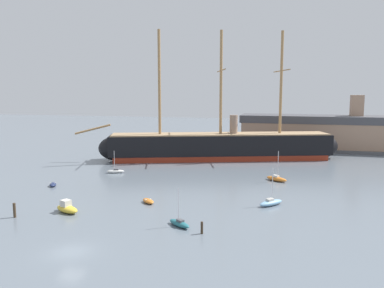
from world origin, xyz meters
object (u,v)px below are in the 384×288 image
sailboat_alongside_bow (116,171)px  sailboat_alongside_stern (277,179)px  dinghy_mid_left (53,185)px  tall_ship (220,146)px  mooring_piling_nearest (202,228)px  sailboat_mid_right (271,202)px  dockside_warehouse_right (337,133)px  dinghy_near_centre (148,201)px  motorboat_foreground_left (67,208)px  mooring_piling_left_pair (14,210)px  dinghy_distant_centre (209,153)px  sailboat_foreground_right (179,223)px

sailboat_alongside_bow → sailboat_alongside_stern: (31.24, 0.97, 0.09)m
dinghy_mid_left → sailboat_alongside_bow: sailboat_alongside_bow is taller
tall_ship → mooring_piling_nearest: size_ratio=42.67×
sailboat_mid_right → dockside_warehouse_right: bearing=76.2°
dinghy_near_centre → motorboat_foreground_left: bearing=-142.4°
motorboat_foreground_left → mooring_piling_left_pair: 6.42m
tall_ship → dinghy_distant_centre: tall_ship is taller
tall_ship → sailboat_alongside_stern: (14.07, -19.79, -2.80)m
dinghy_distant_centre → dockside_warehouse_right: bearing=25.8°
motorboat_foreground_left → dinghy_near_centre: motorboat_foreground_left is taller
dockside_warehouse_right → sailboat_alongside_stern: bearing=-108.5°
mooring_piling_nearest → dockside_warehouse_right: 74.64m
sailboat_foreground_right → motorboat_foreground_left: bearing=175.0°
tall_ship → sailboat_alongside_bow: 27.10m
sailboat_alongside_stern → dinghy_distant_centre: 32.33m
dockside_warehouse_right → dinghy_mid_left: bearing=-132.3°
sailboat_mid_right → mooring_piling_nearest: sailboat_mid_right is taller
dinghy_distant_centre → dinghy_near_centre: bearing=-88.6°
dinghy_near_centre → dockside_warehouse_right: size_ratio=0.05×
dinghy_mid_left → sailboat_alongside_stern: 39.23m
sailboat_alongside_bow → mooring_piling_nearest: size_ratio=3.18×
dinghy_mid_left → dockside_warehouse_right: 75.90m
sailboat_alongside_stern → mooring_piling_nearest: sailboat_alongside_stern is taller
mooring_piling_left_pair → dockside_warehouse_right: (45.74, 71.95, 3.80)m
sailboat_alongside_bow → mooring_piling_nearest: sailboat_alongside_bow is taller
sailboat_foreground_right → sailboat_mid_right: 15.35m
dockside_warehouse_right → sailboat_alongside_bow: bearing=-136.4°
sailboat_foreground_right → dinghy_near_centre: (-7.19, 8.29, -0.08)m
mooring_piling_left_pair → mooring_piling_nearest: bearing=1.1°
tall_ship → dinghy_mid_left: size_ratio=22.43×
sailboat_alongside_bow → mooring_piling_nearest: 37.18m
dockside_warehouse_right → mooring_piling_nearest: bearing=-106.5°
sailboat_foreground_right → dinghy_near_centre: 10.97m
motorboat_foreground_left → tall_ship: bearing=75.1°
dinghy_near_centre → tall_ship: bearing=85.2°
sailboat_alongside_stern → tall_ship: bearing=125.4°
sailboat_alongside_bow → mooring_piling_left_pair: sailboat_alongside_bow is taller
motorboat_foreground_left → dinghy_near_centre: (8.92, 6.88, -0.27)m
tall_ship → motorboat_foreground_left: bearing=-104.9°
mooring_piling_left_pair → sailboat_foreground_right: bearing=5.8°
tall_ship → sailboat_alongside_stern: tall_ship is taller
dinghy_distant_centre → tall_ship: bearing=-57.4°
sailboat_alongside_bow → dockside_warehouse_right: dockside_warehouse_right is taller
tall_ship → dinghy_near_centre: size_ratio=22.16×
tall_ship → mooring_piling_left_pair: tall_ship is taller
sailboat_alongside_bow → dinghy_mid_left: bearing=-113.4°
dinghy_distant_centre → motorboat_foreground_left: bearing=-98.5°
sailboat_foreground_right → sailboat_mid_right: bearing=49.0°
tall_ship → sailboat_alongside_bow: size_ratio=13.43×
sailboat_alongside_bow → sailboat_foreground_right: bearing=-51.4°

